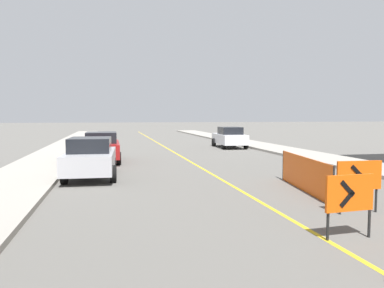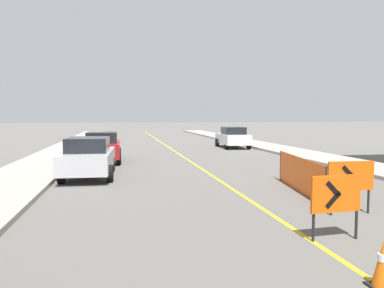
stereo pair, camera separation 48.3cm
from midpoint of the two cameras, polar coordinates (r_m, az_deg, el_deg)
lane_stripe at (r=24.94m, az=-1.82°, el=-1.28°), size 0.12×67.28×0.01m
sidewalk_left at (r=24.89m, az=-19.02°, el=-1.36°), size 2.82×67.28×0.15m
sidewalk_right at (r=27.10m, az=13.93°, el=-0.81°), size 2.82×67.28×0.15m
traffic_cone_fourth at (r=6.27m, az=29.14°, el=-15.73°), size 0.36×0.36×0.69m
arrow_barricade_primary at (r=7.93m, az=22.72°, el=-7.33°), size 1.09×0.14×1.28m
arrow_barricade_secondary at (r=10.12m, az=24.30°, el=-4.70°), size 1.19×0.12×1.32m
safety_mesh_fence at (r=12.62m, az=17.08°, el=-4.44°), size 0.70×4.37×1.11m
parked_car_curb_near at (r=15.29m, az=-14.61°, el=-1.96°), size 1.99×4.37×1.59m
parked_car_curb_mid at (r=20.28m, az=-12.83°, el=-0.42°), size 1.93×4.30×1.59m
parked_car_curb_far at (r=28.74m, az=6.70°, el=1.02°), size 2.01×4.38×1.59m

